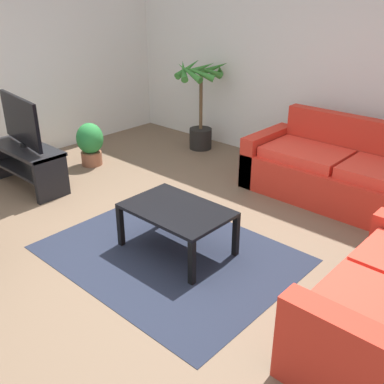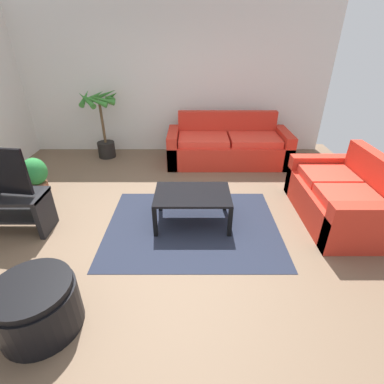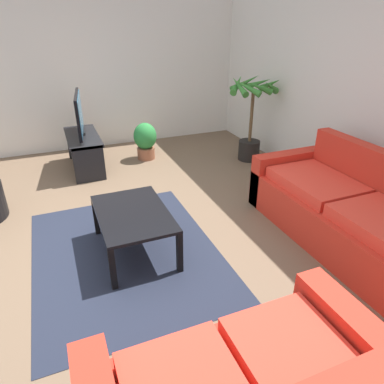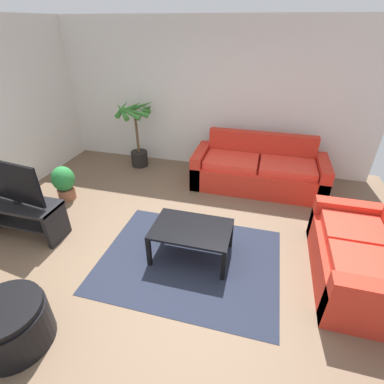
% 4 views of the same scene
% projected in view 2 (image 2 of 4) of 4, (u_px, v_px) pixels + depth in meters
% --- Properties ---
extents(ground_plane, '(6.60, 6.60, 0.00)m').
position_uv_depth(ground_plane, '(165.00, 234.00, 3.54)').
color(ground_plane, brown).
extents(wall_back, '(6.00, 0.06, 2.70)m').
position_uv_depth(wall_back, '(174.00, 83.00, 5.49)').
color(wall_back, silver).
rests_on(wall_back, ground).
extents(couch_main, '(2.26, 0.90, 0.90)m').
position_uv_depth(couch_main, '(227.00, 147.00, 5.38)').
color(couch_main, red).
rests_on(couch_main, ground).
extents(couch_loveseat, '(0.90, 1.55, 0.90)m').
position_uv_depth(couch_loveseat, '(339.00, 198.00, 3.72)').
color(couch_loveseat, red).
rests_on(couch_loveseat, ground).
extents(tv_stand, '(1.10, 0.45, 0.52)m').
position_uv_depth(tv_stand, '(0.00, 208.00, 3.44)').
color(tv_stand, black).
rests_on(tv_stand, ground).
extents(coffee_table, '(0.96, 0.64, 0.44)m').
position_uv_depth(coffee_table, '(192.00, 197.00, 3.58)').
color(coffee_table, black).
rests_on(coffee_table, ground).
extents(area_rug, '(2.20, 1.70, 0.01)m').
position_uv_depth(area_rug, '(192.00, 226.00, 3.67)').
color(area_rug, '#1E2333').
rests_on(area_rug, ground).
extents(potted_palm, '(0.79, 0.79, 1.31)m').
position_uv_depth(potted_palm, '(102.00, 124.00, 5.42)').
color(potted_palm, black).
rests_on(potted_palm, ground).
extents(potted_plant_small, '(0.36, 0.36, 0.59)m').
position_uv_depth(potted_plant_small, '(34.00, 175.00, 4.28)').
color(potted_plant_small, brown).
rests_on(potted_plant_small, ground).
extents(ottoman, '(0.67, 0.67, 0.47)m').
position_uv_depth(ottoman, '(36.00, 307.00, 2.32)').
color(ottoman, black).
rests_on(ottoman, ground).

